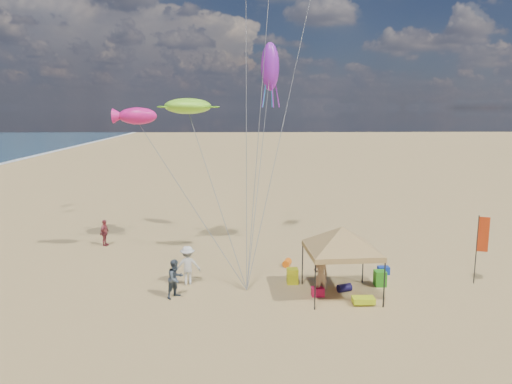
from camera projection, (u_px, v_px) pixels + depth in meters
ground at (259, 295)px, 20.64m from camera, size 280.00×280.00×0.00m
canopy_tent at (342, 229)px, 20.16m from camera, size 5.70×5.70×3.52m
feather_flag at (481, 239)px, 21.62m from camera, size 0.47×0.19×3.22m
cooler_red at (318, 292)px, 20.53m from camera, size 0.54×0.38×0.38m
cooler_blue at (383, 270)px, 23.23m from camera, size 0.54×0.38×0.38m
bag_navy at (344, 288)px, 21.00m from camera, size 0.69×0.54×0.36m
bag_orange at (287, 263)px, 24.40m from camera, size 0.54×0.69×0.36m
chair_green at (380, 278)px, 21.69m from camera, size 0.50×0.50×0.70m
chair_yellow at (292, 276)px, 21.98m from camera, size 0.50×0.50×0.70m
crate_grey at (360, 300)px, 19.73m from camera, size 0.34×0.30×0.28m
beach_cart at (363, 300)px, 19.60m from camera, size 0.90×0.50×0.24m
person_near_a at (321, 275)px, 20.50m from camera, size 0.71×0.53×1.77m
person_near_b at (175, 279)px, 20.27m from camera, size 1.01×1.03×1.67m
person_near_c at (188, 265)px, 21.78m from camera, size 1.26×0.85×1.80m
person_far_a at (105, 233)px, 27.93m from camera, size 0.56×0.97×1.56m
turtle_kite at (188, 106)px, 26.31m from camera, size 3.15×2.84×0.86m
fish_kite at (138, 116)px, 24.04m from camera, size 2.12×1.49×0.85m
squid_kite at (270, 67)px, 27.56m from camera, size 1.23×1.23×2.73m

